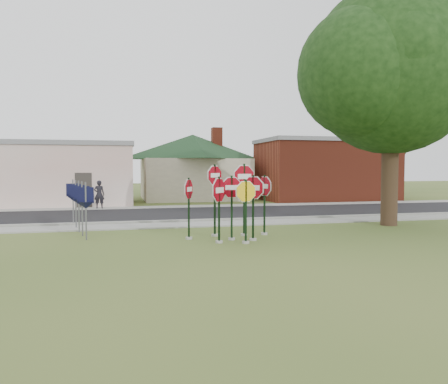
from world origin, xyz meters
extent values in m
plane|color=#3D541F|center=(0.00, 0.00, 0.00)|extent=(120.00, 120.00, 0.00)
cube|color=gray|center=(0.00, 5.50, 0.03)|extent=(60.00, 1.60, 0.06)
cube|color=black|center=(0.00, 10.00, 0.02)|extent=(60.00, 7.00, 0.04)
cube|color=gray|center=(0.00, 14.30, 0.03)|extent=(60.00, 1.60, 0.06)
cube|color=gray|center=(0.00, 6.50, 0.07)|extent=(60.00, 0.20, 0.14)
cylinder|color=#9A988F|center=(-0.13, 1.33, 0.04)|extent=(0.24, 0.24, 0.08)
cube|color=black|center=(-0.13, 1.33, 1.11)|extent=(0.06, 0.05, 2.22)
cylinder|color=white|center=(-0.13, 1.33, 1.82)|extent=(1.01, 0.05, 1.01)
cylinder|color=maroon|center=(-0.13, 1.33, 1.82)|extent=(0.94, 0.06, 0.94)
cube|color=white|center=(-0.13, 1.33, 1.82)|extent=(0.47, 0.03, 0.16)
cylinder|color=#9A988F|center=(0.15, 0.55, 0.04)|extent=(0.24, 0.24, 0.08)
cube|color=black|center=(0.15, 0.55, 1.05)|extent=(0.07, 0.06, 2.11)
cylinder|color=white|center=(0.15, 0.55, 1.71)|extent=(0.97, 0.13, 0.98)
cylinder|color=yellow|center=(0.15, 0.55, 1.71)|extent=(0.90, 0.13, 0.91)
cylinder|color=#9A988F|center=(-0.68, 0.85, 0.04)|extent=(0.24, 0.24, 0.08)
cube|color=black|center=(-0.68, 0.85, 1.10)|extent=(0.08, 0.08, 2.21)
cylinder|color=white|center=(-0.68, 0.85, 1.75)|extent=(0.77, 0.85, 1.13)
cylinder|color=maroon|center=(-0.68, 0.85, 1.75)|extent=(0.72, 0.79, 1.05)
cube|color=white|center=(-0.68, 0.85, 1.75)|extent=(0.36, 0.39, 0.18)
cylinder|color=#9A988F|center=(0.56, 1.05, 0.04)|extent=(0.24, 0.24, 0.08)
cube|color=black|center=(0.56, 1.05, 1.12)|extent=(0.08, 0.08, 2.25)
cylinder|color=white|center=(0.56, 1.05, 1.81)|extent=(0.79, 0.77, 1.09)
cylinder|color=maroon|center=(0.56, 1.05, 1.81)|extent=(0.74, 0.72, 1.01)
cube|color=white|center=(0.56, 1.05, 1.81)|extent=(0.37, 0.36, 0.17)
cylinder|color=#9A988F|center=(0.56, 2.15, 0.04)|extent=(0.24, 0.24, 0.08)
cube|color=black|center=(0.56, 2.15, 1.32)|extent=(0.07, 0.06, 2.64)
cylinder|color=white|center=(0.56, 2.15, 2.17)|extent=(1.16, 0.25, 1.18)
cylinder|color=maroon|center=(0.56, 2.15, 2.17)|extent=(1.07, 0.24, 1.09)
cube|color=white|center=(0.56, 2.15, 2.17)|extent=(0.53, 0.12, 0.19)
cylinder|color=#9A988F|center=(-0.51, 2.30, 0.04)|extent=(0.24, 0.24, 0.08)
cube|color=black|center=(-0.51, 2.30, 1.31)|extent=(0.08, 0.07, 2.62)
cylinder|color=white|center=(-0.51, 2.30, 2.22)|extent=(0.83, 0.54, 0.98)
cylinder|color=maroon|center=(-0.51, 2.30, 2.22)|extent=(0.77, 0.51, 0.91)
cube|color=white|center=(-0.51, 2.30, 2.22)|extent=(0.38, 0.25, 0.16)
cylinder|color=#9A988F|center=(1.36, 2.21, 0.04)|extent=(0.24, 0.24, 0.08)
cube|color=black|center=(1.36, 2.21, 1.11)|extent=(0.07, 0.07, 2.22)
cylinder|color=white|center=(1.36, 2.21, 1.81)|extent=(0.35, 0.97, 1.02)
cylinder|color=maroon|center=(1.36, 2.21, 1.81)|extent=(0.33, 0.90, 0.95)
cube|color=white|center=(1.36, 2.21, 1.81)|extent=(0.17, 0.45, 0.16)
cylinder|color=#9A988F|center=(-1.53, 1.83, 0.04)|extent=(0.24, 0.24, 0.08)
cube|color=black|center=(-1.53, 1.83, 1.07)|extent=(0.07, 0.08, 2.15)
cylinder|color=white|center=(-1.53, 1.83, 1.75)|extent=(0.50, 0.86, 0.98)
cylinder|color=maroon|center=(-1.53, 1.83, 1.75)|extent=(0.47, 0.80, 0.91)
cube|color=white|center=(-1.53, 1.83, 1.75)|extent=(0.23, 0.40, 0.16)
cube|color=#59595E|center=(-5.00, 2.50, 1.00)|extent=(0.05, 0.05, 2.00)
cube|color=black|center=(-5.00, 2.50, 1.55)|extent=(0.55, 0.13, 0.55)
cone|color=black|center=(-5.00, 2.50, 1.20)|extent=(0.65, 0.65, 0.25)
cube|color=#59595E|center=(-5.20, 3.50, 1.00)|extent=(0.05, 0.05, 2.00)
cube|color=black|center=(-5.20, 3.50, 1.55)|extent=(0.55, 0.09, 0.55)
cone|color=black|center=(-5.20, 3.50, 1.20)|extent=(0.62, 0.62, 0.25)
cube|color=#59595E|center=(-5.40, 4.50, 1.00)|extent=(0.05, 0.05, 2.00)
cube|color=black|center=(-5.40, 4.50, 1.55)|extent=(0.55, 0.05, 0.55)
cone|color=black|center=(-5.40, 4.50, 1.20)|extent=(0.58, 0.58, 0.25)
cube|color=#59595E|center=(-5.60, 5.50, 1.00)|extent=(0.05, 0.05, 2.00)
cube|color=black|center=(-5.60, 5.50, 1.55)|extent=(0.55, 0.05, 0.55)
cone|color=black|center=(-5.60, 5.50, 1.20)|extent=(0.58, 0.58, 0.25)
cube|color=#59595E|center=(-5.80, 6.50, 1.00)|extent=(0.05, 0.05, 2.00)
cube|color=black|center=(-5.80, 6.50, 1.55)|extent=(0.55, 0.09, 0.55)
cone|color=black|center=(-5.80, 6.50, 1.20)|extent=(0.62, 0.62, 0.25)
cube|color=silver|center=(-9.00, 18.00, 2.00)|extent=(12.00, 6.00, 4.00)
cube|color=gray|center=(-9.00, 18.00, 4.05)|extent=(12.20, 6.20, 0.30)
cube|color=#332D28|center=(-6.00, 15.02, 1.10)|extent=(1.00, 0.10, 2.20)
cube|color=beige|center=(2.00, 22.00, 1.60)|extent=(8.00, 8.00, 3.20)
pyramid|color=black|center=(2.00, 22.00, 5.20)|extent=(11.60, 11.60, 2.00)
cube|color=maroon|center=(4.00, 22.00, 5.00)|extent=(0.80, 0.80, 1.60)
cube|color=maroon|center=(12.00, 18.50, 2.25)|extent=(10.00, 6.00, 4.50)
cube|color=gray|center=(12.00, 18.50, 4.60)|extent=(10.20, 6.20, 0.30)
cube|color=white|center=(10.00, 15.55, 2.60)|extent=(2.00, 0.08, 0.90)
cylinder|color=black|center=(7.50, 3.50, 2.60)|extent=(0.70, 0.70, 5.20)
sphere|color=black|center=(7.50, 3.50, 6.68)|extent=(7.20, 7.20, 7.20)
cylinder|color=black|center=(22.00, 26.00, 2.00)|extent=(0.50, 0.50, 4.00)
sphere|color=black|center=(22.00, 26.00, 5.60)|extent=(5.60, 5.60, 5.60)
imported|color=black|center=(-5.03, 14.09, 0.91)|extent=(0.66, 0.48, 1.70)
camera|label=1|loc=(-3.90, -13.12, 2.48)|focal=35.00mm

